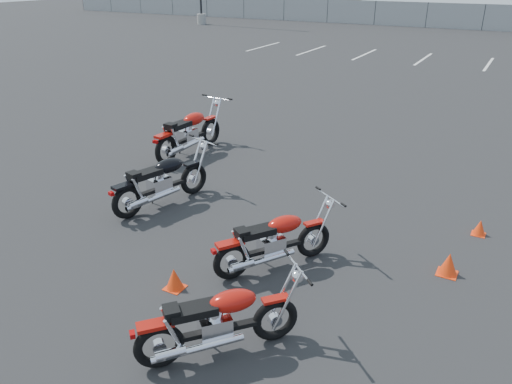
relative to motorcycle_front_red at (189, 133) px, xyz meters
The scene contains 10 objects.
ground 4.32m from the motorcycle_front_red, 45.86° to the right, with size 120.00×120.00×0.00m, color black.
motorcycle_front_red is the anchor object (origin of this frame).
motorcycle_second_black 2.87m from the motorcycle_front_red, 64.46° to the right, with size 1.05×2.19×1.08m.
motorcycle_third_red 5.35m from the motorcycle_front_red, 40.82° to the right, with size 1.47×1.86×0.99m.
motorcycle_rear_red 6.95m from the motorcycle_front_red, 51.48° to the right, with size 1.63×1.75×0.99m.
training_cone_near 6.70m from the motorcycle_front_red, ahead, with size 0.22×0.22×0.27m.
training_cone_far 6.83m from the motorcycle_front_red, 20.85° to the right, with size 0.29×0.29×0.34m.
training_cone_extra 5.59m from the motorcycle_front_red, 56.47° to the right, with size 0.26×0.26×0.31m.
chainlink_fence 32.07m from the motorcycle_front_red, 84.66° to the left, with size 80.06×0.06×1.80m.
parking_line_stripes 16.94m from the motorcycle_front_red, 88.36° to the left, with size 15.12×4.00×0.01m.
Camera 1 is at (3.91, -6.14, 4.11)m, focal length 35.00 mm.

